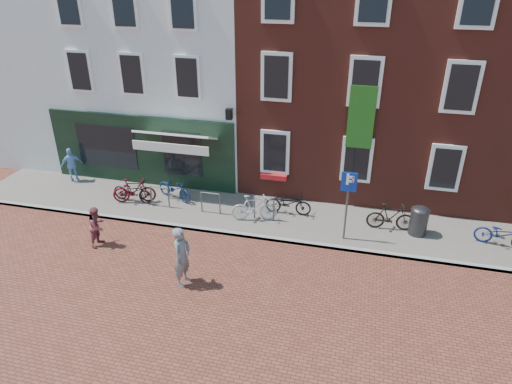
% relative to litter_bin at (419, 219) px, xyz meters
% --- Properties ---
extents(ground, '(80.00, 80.00, 0.00)m').
position_rel_litter_bin_xyz_m(ground, '(-5.76, -1.53, -0.66)').
color(ground, brown).
extents(sidewalk, '(24.00, 3.00, 0.10)m').
position_rel_litter_bin_xyz_m(sidewalk, '(-4.76, -0.03, -0.61)').
color(sidewalk, slate).
rests_on(sidewalk, ground).
extents(building_stucco, '(8.00, 8.00, 9.00)m').
position_rel_litter_bin_xyz_m(building_stucco, '(-10.76, 5.47, 3.84)').
color(building_stucco, silver).
rests_on(building_stucco, ground).
extents(building_brick_mid, '(6.00, 8.00, 10.00)m').
position_rel_litter_bin_xyz_m(building_brick_mid, '(-3.76, 5.47, 4.34)').
color(building_brick_mid, maroon).
rests_on(building_brick_mid, ground).
extents(building_brick_right, '(6.00, 8.00, 10.00)m').
position_rel_litter_bin_xyz_m(building_brick_right, '(2.24, 5.47, 4.34)').
color(building_brick_right, maroon).
rests_on(building_brick_right, ground).
extents(filler_left, '(7.00, 8.00, 9.00)m').
position_rel_litter_bin_xyz_m(filler_left, '(-18.26, 5.47, 3.84)').
color(filler_left, silver).
rests_on(filler_left, ground).
extents(litter_bin, '(0.60, 0.60, 1.09)m').
position_rel_litter_bin_xyz_m(litter_bin, '(0.00, 0.00, 0.00)').
color(litter_bin, '#303032').
rests_on(litter_bin, sidewalk).
extents(parking_sign, '(0.50, 0.08, 2.43)m').
position_rel_litter_bin_xyz_m(parking_sign, '(-2.39, -0.92, 1.10)').
color(parking_sign, '#4C4C4F').
rests_on(parking_sign, sidewalk).
extents(woman, '(0.52, 0.72, 1.84)m').
position_rel_litter_bin_xyz_m(woman, '(-6.72, -4.30, 0.26)').
color(woman, slate).
rests_on(woman, ground).
extents(boy, '(0.57, 0.71, 1.37)m').
position_rel_litter_bin_xyz_m(boy, '(-10.20, -3.05, 0.02)').
color(boy, brown).
rests_on(boy, ground).
extents(cafe_person, '(0.87, 0.80, 1.43)m').
position_rel_litter_bin_xyz_m(cafe_person, '(-13.76, 0.92, 0.15)').
color(cafe_person, '#81ABE0').
rests_on(cafe_person, sidewalk).
extents(bicycle_0, '(1.72, 0.73, 0.88)m').
position_rel_litter_bin_xyz_m(bicycle_0, '(-10.45, -0.20, -0.12)').
color(bicycle_0, black).
rests_on(bicycle_0, sidewalk).
extents(bicycle_1, '(1.69, 0.94, 0.98)m').
position_rel_litter_bin_xyz_m(bicycle_1, '(-10.35, -0.24, -0.08)').
color(bicycle_1, '#580910').
rests_on(bicycle_1, sidewalk).
extents(bicycle_2, '(1.77, 1.20, 0.88)m').
position_rel_litter_bin_xyz_m(bicycle_2, '(-8.98, 0.40, -0.12)').
color(bicycle_2, '#0D2351').
rests_on(bicycle_2, sidewalk).
extents(bicycle_3, '(1.69, 0.84, 0.98)m').
position_rel_litter_bin_xyz_m(bicycle_3, '(-5.59, -0.44, -0.08)').
color(bicycle_3, '#B3B4B6').
rests_on(bicycle_3, sidewalk).
extents(bicycle_4, '(1.68, 0.61, 0.88)m').
position_rel_litter_bin_xyz_m(bicycle_4, '(-4.50, 0.30, -0.12)').
color(bicycle_4, black).
rests_on(bicycle_4, sidewalk).
extents(bicycle_5, '(1.66, 0.58, 0.98)m').
position_rel_litter_bin_xyz_m(bicycle_5, '(-0.91, 0.07, -0.08)').
color(bicycle_5, black).
rests_on(bicycle_5, sidewalk).
extents(bicycle_6, '(1.76, 0.94, 0.88)m').
position_rel_litter_bin_xyz_m(bicycle_6, '(2.58, -0.14, -0.12)').
color(bicycle_6, '#0C1A50').
rests_on(bicycle_6, sidewalk).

